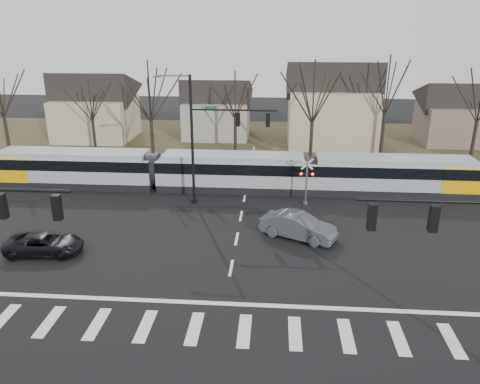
# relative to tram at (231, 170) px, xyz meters

# --- Properties ---
(ground) EXTENTS (140.00, 140.00, 0.00)m
(ground) POSITION_rel_tram_xyz_m (1.31, -16.00, -1.74)
(ground) COLOR black
(grass_verge) EXTENTS (140.00, 28.00, 0.01)m
(grass_verge) POSITION_rel_tram_xyz_m (1.31, 16.00, -1.73)
(grass_verge) COLOR #38331E
(grass_verge) RESTS_ON ground
(crosswalk) EXTENTS (27.00, 2.60, 0.01)m
(crosswalk) POSITION_rel_tram_xyz_m (1.31, -20.00, -1.73)
(crosswalk) COLOR silver
(crosswalk) RESTS_ON ground
(stop_line) EXTENTS (28.00, 0.35, 0.01)m
(stop_line) POSITION_rel_tram_xyz_m (1.31, -17.80, -1.73)
(stop_line) COLOR silver
(stop_line) RESTS_ON ground
(lane_dashes) EXTENTS (0.18, 30.00, 0.01)m
(lane_dashes) POSITION_rel_tram_xyz_m (1.31, -0.00, -1.73)
(lane_dashes) COLOR silver
(lane_dashes) RESTS_ON ground
(rail_pair) EXTENTS (90.00, 1.52, 0.06)m
(rail_pair) POSITION_rel_tram_xyz_m (1.31, -0.20, -1.71)
(rail_pair) COLOR #59595E
(rail_pair) RESTS_ON ground
(tram) EXTENTS (42.01, 3.12, 3.18)m
(tram) POSITION_rel_tram_xyz_m (0.00, 0.00, 0.00)
(tram) COLOR gray
(tram) RESTS_ON ground
(sedan) EXTENTS (5.75, 6.54, 1.70)m
(sedan) POSITION_rel_tram_xyz_m (5.45, -9.47, -0.88)
(sedan) COLOR #484C4F
(sedan) RESTS_ON ground
(suv) EXTENTS (2.98, 5.15, 1.33)m
(suv) POSITION_rel_tram_xyz_m (-10.62, -13.04, -1.07)
(suv) COLOR black
(suv) RESTS_ON ground
(signal_pole_near_right) EXTENTS (6.72, 0.44, 8.00)m
(signal_pole_near_right) POSITION_rel_tram_xyz_m (11.42, -22.00, 3.43)
(signal_pole_near_right) COLOR black
(signal_pole_near_right) RESTS_ON ground
(signal_pole_far) EXTENTS (9.28, 0.44, 10.20)m
(signal_pole_far) POSITION_rel_tram_xyz_m (-1.10, -3.50, 3.96)
(signal_pole_far) COLOR black
(signal_pole_far) RESTS_ON ground
(rail_crossing_signal) EXTENTS (1.08, 0.36, 4.00)m
(rail_crossing_signal) POSITION_rel_tram_xyz_m (6.31, -3.21, 0.15)
(rail_crossing_signal) COLOR #59595B
(rail_crossing_signal) RESTS_ON ground
(tree_row) EXTENTS (59.20, 7.20, 10.00)m
(tree_row) POSITION_rel_tram_xyz_m (3.31, 10.00, 3.26)
(tree_row) COLOR black
(tree_row) RESTS_ON ground
(house_a) EXTENTS (9.72, 8.64, 8.60)m
(house_a) POSITION_rel_tram_xyz_m (-18.69, 18.00, 2.73)
(house_a) COLOR tan
(house_a) RESTS_ON ground
(house_b) EXTENTS (8.64, 7.56, 7.65)m
(house_b) POSITION_rel_tram_xyz_m (-3.69, 20.00, 2.23)
(house_b) COLOR gray
(house_b) RESTS_ON ground
(house_c) EXTENTS (10.80, 8.64, 10.10)m
(house_c) POSITION_rel_tram_xyz_m (10.31, 17.00, 3.50)
(house_c) COLOR tan
(house_c) RESTS_ON ground
(house_d) EXTENTS (8.64, 7.56, 7.65)m
(house_d) POSITION_rel_tram_xyz_m (25.31, 19.00, 2.23)
(house_d) COLOR brown
(house_d) RESTS_ON ground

